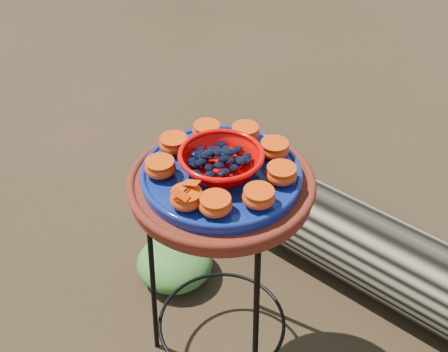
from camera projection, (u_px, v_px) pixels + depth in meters
The scene contains 19 objects.
ground at pixel (222, 349), 1.89m from camera, with size 60.00×60.00×0.00m, color black.
plant_stand at pixel (222, 280), 1.67m from camera, with size 0.44×0.44×0.70m, color black, non-canonical shape.
terracotta_saucer at pixel (221, 185), 1.43m from camera, with size 0.47×0.47×0.04m, color #5B1C10.
cobalt_plate at pixel (221, 176), 1.41m from camera, with size 0.40×0.40×0.03m, color #051342.
red_bowl at pixel (221, 163), 1.39m from camera, with size 0.20×0.20×0.06m, color #CB0200, non-canonical shape.
glass_gems at pixel (221, 149), 1.36m from camera, with size 0.16×0.16×0.03m, color black, non-canonical shape.
orange_half_0 at pixel (187, 199), 1.29m from camera, with size 0.08×0.08×0.04m, color #B31C00.
orange_half_1 at pixel (215, 205), 1.28m from camera, with size 0.08×0.08×0.04m, color #B31C00.
orange_half_2 at pixel (259, 197), 1.30m from camera, with size 0.08×0.08×0.04m, color #B31C00.
orange_half_3 at pixel (281, 174), 1.36m from camera, with size 0.08×0.08×0.04m, color #B31C00.
orange_half_4 at pixel (274, 149), 1.44m from camera, with size 0.08×0.08×0.04m, color #B31C00.
orange_half_5 at pixel (245, 133), 1.50m from camera, with size 0.08×0.08×0.04m, color #B31C00.
orange_half_6 at pixel (207, 131), 1.51m from camera, with size 0.08×0.08×0.04m, color #B31C00.
orange_half_7 at pixel (174, 144), 1.46m from camera, with size 0.08×0.08×0.04m, color #B31C00.
orange_half_8 at pixel (160, 168), 1.38m from camera, with size 0.08×0.08×0.04m, color #B31C00.
butterfly at pixel (186, 189), 1.27m from camera, with size 0.09×0.05×0.02m, color red, non-canonical shape.
driftwood_log at pixel (422, 278), 1.94m from camera, with size 1.57×0.41×0.29m, color black, non-canonical shape.
foliage_left at pixel (175, 261), 2.10m from camera, with size 0.29×0.29×0.14m, color #305D21.
foliage_back at pixel (282, 208), 2.33m from camera, with size 0.28×0.28×0.14m, color #305D21.
Camera 1 is at (0.61, -0.92, 1.64)m, focal length 45.00 mm.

